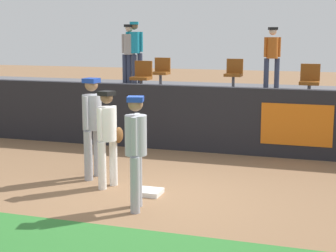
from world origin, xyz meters
name	(u,v)px	position (x,y,z in m)	size (l,w,h in m)	color
ground_plane	(149,198)	(0.00, 0.00, 0.00)	(60.00, 60.00, 0.00)	#846042
first_base	(149,192)	(-0.06, 0.18, 0.04)	(0.40, 0.40, 0.08)	white
player_fielder_home	(108,132)	(-0.89, 0.38, 0.98)	(0.43, 0.50, 1.69)	white
player_runner_visitor	(92,121)	(-1.41, 0.84, 1.08)	(0.38, 0.52, 1.86)	#9EA3AD
player_coach_visitor	(136,145)	(0.02, -0.60, 1.01)	(0.41, 0.48, 1.75)	#9EA3AD
field_wall	(206,119)	(0.01, 3.69, 0.74)	(18.00, 0.26, 1.49)	black
bleacher_platform	(228,112)	(0.00, 6.26, 0.55)	(18.00, 4.80, 1.10)	#59595E
seat_back_center	(234,72)	(-0.01, 6.93, 1.58)	(0.46, 0.44, 0.84)	#4C4C51
seat_front_left	(142,75)	(-2.07, 5.13, 1.58)	(0.47, 0.44, 0.84)	#4C4C51
seat_back_left	(161,70)	(-2.15, 6.93, 1.58)	(0.47, 0.44, 0.84)	#4C4C51
seat_front_right	(310,80)	(2.16, 5.13, 1.57)	(0.45, 0.44, 0.84)	#4C4C51
spectator_hooded	(129,49)	(-3.45, 7.66, 2.15)	(0.51, 0.36, 1.81)	#33384C
spectator_capped	(134,48)	(-3.30, 7.70, 2.20)	(0.51, 0.45, 1.89)	#33384C
spectator_casual	(272,53)	(0.96, 7.52, 2.10)	(0.45, 0.42, 1.71)	#33384C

